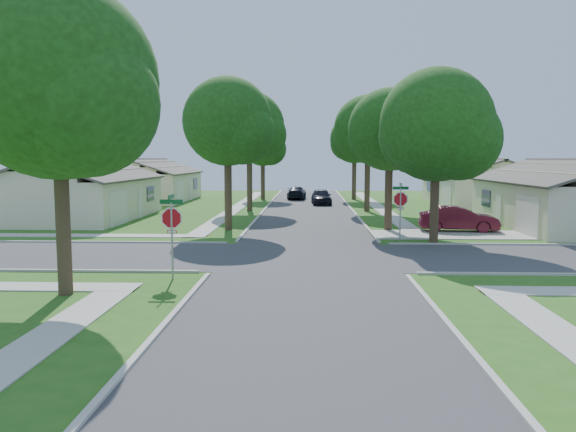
{
  "coord_description": "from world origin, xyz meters",
  "views": [
    {
      "loc": [
        0.05,
        -23.84,
        4.21
      ],
      "look_at": [
        -0.89,
        1.55,
        1.6
      ],
      "focal_mm": 35.0,
      "sensor_mm": 36.0,
      "label": 1
    }
  ],
  "objects_px": {
    "tree_ne_corner": "(438,130)",
    "stop_sign_ne": "(400,202)",
    "car_curb_west": "(297,193)",
    "tree_w_near": "(228,126)",
    "car_driveway": "(458,219)",
    "tree_e_mid": "(369,132)",
    "tree_e_far": "(355,141)",
    "house_ne_far": "(480,188)",
    "house_ne_near": "(569,203)",
    "tree_w_mid": "(250,130)",
    "tree_sw_corner": "(60,90)",
    "car_curb_east": "(321,197)",
    "stop_sign_sw": "(172,222)",
    "tree_e_near": "(390,134)",
    "house_nw_far": "(149,185)",
    "tree_w_far": "(263,146)",
    "house_nw_near": "(81,197)"
  },
  "relations": [
    {
      "from": "stop_sign_ne",
      "to": "tree_e_mid",
      "type": "bearing_deg",
      "value": 89.8
    },
    {
      "from": "tree_w_near",
      "to": "car_curb_east",
      "type": "bearing_deg",
      "value": 72.55
    },
    {
      "from": "car_driveway",
      "to": "tree_w_near",
      "type": "bearing_deg",
      "value": 95.98
    },
    {
      "from": "stop_sign_sw",
      "to": "house_ne_far",
      "type": "relative_size",
      "value": 0.22
    },
    {
      "from": "tree_e_mid",
      "to": "house_ne_far",
      "type": "distance_m",
      "value": 14.58
    },
    {
      "from": "tree_w_mid",
      "to": "car_curb_east",
      "type": "relative_size",
      "value": 2.22
    },
    {
      "from": "car_driveway",
      "to": "stop_sign_sw",
      "type": "bearing_deg",
      "value": 142.3
    },
    {
      "from": "tree_w_mid",
      "to": "car_curb_east",
      "type": "distance_m",
      "value": 10.52
    },
    {
      "from": "tree_w_mid",
      "to": "house_ne_near",
      "type": "relative_size",
      "value": 0.7
    },
    {
      "from": "car_driveway",
      "to": "stop_sign_ne",
      "type": "bearing_deg",
      "value": 142.3
    },
    {
      "from": "house_nw_near",
      "to": "house_ne_near",
      "type": "bearing_deg",
      "value": -7.13
    },
    {
      "from": "tree_e_mid",
      "to": "tree_ne_corner",
      "type": "distance_m",
      "value": 16.89
    },
    {
      "from": "car_curb_west",
      "to": "house_ne_far",
      "type": "bearing_deg",
      "value": 164.66
    },
    {
      "from": "stop_sign_sw",
      "to": "house_nw_near",
      "type": "distance_m",
      "value": 22.71
    },
    {
      "from": "tree_w_mid",
      "to": "house_ne_near",
      "type": "height_order",
      "value": "tree_w_mid"
    },
    {
      "from": "tree_e_near",
      "to": "house_nw_far",
      "type": "bearing_deg",
      "value": 132.06
    },
    {
      "from": "tree_w_near",
      "to": "house_ne_far",
      "type": "height_order",
      "value": "tree_w_near"
    },
    {
      "from": "tree_w_near",
      "to": "car_driveway",
      "type": "relative_size",
      "value": 2.01
    },
    {
      "from": "car_curb_east",
      "to": "house_ne_far",
      "type": "bearing_deg",
      "value": 2.7
    },
    {
      "from": "stop_sign_ne",
      "to": "house_ne_near",
      "type": "height_order",
      "value": "house_ne_near"
    },
    {
      "from": "tree_w_far",
      "to": "house_ne_far",
      "type": "relative_size",
      "value": 0.59
    },
    {
      "from": "car_driveway",
      "to": "car_curb_west",
      "type": "bearing_deg",
      "value": 28.43
    },
    {
      "from": "house_ne_near",
      "to": "stop_sign_sw",
      "type": "bearing_deg",
      "value": -142.82
    },
    {
      "from": "tree_w_mid",
      "to": "tree_ne_corner",
      "type": "relative_size",
      "value": 1.1
    },
    {
      "from": "tree_e_far",
      "to": "car_curb_east",
      "type": "bearing_deg",
      "value": -119.02
    },
    {
      "from": "stop_sign_ne",
      "to": "tree_e_far",
      "type": "height_order",
      "value": "tree_e_far"
    },
    {
      "from": "house_nw_far",
      "to": "tree_sw_corner",
      "type": "bearing_deg",
      "value": -77.62
    },
    {
      "from": "tree_w_mid",
      "to": "car_curb_west",
      "type": "bearing_deg",
      "value": 75.5
    },
    {
      "from": "car_curb_east",
      "to": "car_curb_west",
      "type": "distance_m",
      "value": 7.13
    },
    {
      "from": "stop_sign_ne",
      "to": "tree_e_far",
      "type": "distance_m",
      "value": 29.57
    },
    {
      "from": "tree_ne_corner",
      "to": "car_curb_west",
      "type": "bearing_deg",
      "value": 104.1
    },
    {
      "from": "tree_e_far",
      "to": "tree_w_near",
      "type": "distance_m",
      "value": 26.71
    },
    {
      "from": "tree_e_far",
      "to": "house_nw_far",
      "type": "xyz_separation_m",
      "value": [
        -20.75,
        -2.01,
        -4.46
      ]
    },
    {
      "from": "tree_e_near",
      "to": "house_nw_near",
      "type": "distance_m",
      "value": 21.98
    },
    {
      "from": "tree_w_near",
      "to": "tree_w_mid",
      "type": "relative_size",
      "value": 0.94
    },
    {
      "from": "tree_e_mid",
      "to": "house_ne_far",
      "type": "relative_size",
      "value": 0.68
    },
    {
      "from": "car_curb_west",
      "to": "tree_sw_corner",
      "type": "bearing_deg",
      "value": 83.26
    },
    {
      "from": "stop_sign_ne",
      "to": "tree_e_mid",
      "type": "relative_size",
      "value": 0.32
    },
    {
      "from": "tree_w_near",
      "to": "house_ne_near",
      "type": "relative_size",
      "value": 0.66
    },
    {
      "from": "house_ne_near",
      "to": "house_nw_far",
      "type": "relative_size",
      "value": 1.0
    },
    {
      "from": "car_curb_west",
      "to": "tree_w_mid",
      "type": "bearing_deg",
      "value": 77.35
    },
    {
      "from": "stop_sign_ne",
      "to": "tree_w_far",
      "type": "relative_size",
      "value": 0.37
    },
    {
      "from": "tree_ne_corner",
      "to": "stop_sign_ne",
      "type": "bearing_deg",
      "value": 163.45
    },
    {
      "from": "car_driveway",
      "to": "car_curb_east",
      "type": "distance_m",
      "value": 20.33
    },
    {
      "from": "tree_w_near",
      "to": "house_nw_far",
      "type": "relative_size",
      "value": 0.66
    },
    {
      "from": "tree_ne_corner",
      "to": "tree_e_mid",
      "type": "bearing_deg",
      "value": 95.45
    },
    {
      "from": "car_curb_east",
      "to": "stop_sign_ne",
      "type": "bearing_deg",
      "value": -84.0
    },
    {
      "from": "tree_sw_corner",
      "to": "house_ne_near",
      "type": "bearing_deg",
      "value": 37.52
    },
    {
      "from": "tree_w_near",
      "to": "car_driveway",
      "type": "distance_m",
      "value": 14.39
    },
    {
      "from": "stop_sign_ne",
      "to": "car_curb_west",
      "type": "distance_m",
      "value": 30.23
    }
  ]
}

